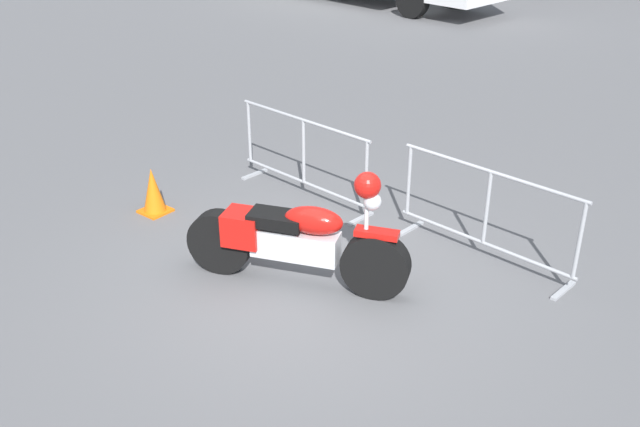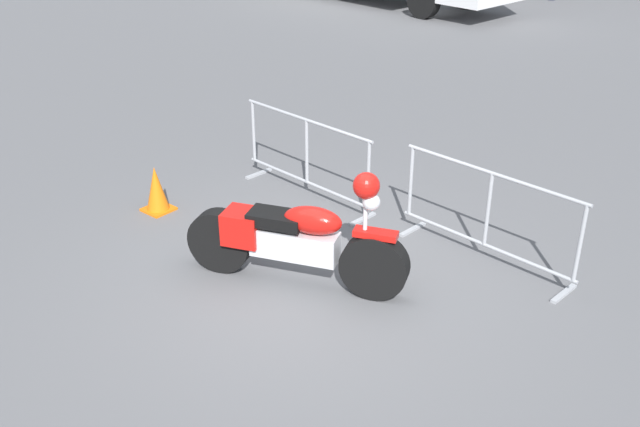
# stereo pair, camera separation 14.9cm
# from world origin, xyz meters

# --- Properties ---
(ground_plane) EXTENTS (120.00, 120.00, 0.00)m
(ground_plane) POSITION_xyz_m (0.00, 0.00, 0.00)
(ground_plane) COLOR #5B5B5E
(motorcycle) EXTENTS (2.28, 1.07, 1.35)m
(motorcycle) POSITION_xyz_m (-0.15, -0.06, 0.51)
(motorcycle) COLOR black
(motorcycle) RESTS_ON ground
(crowd_barrier_near) EXTENTS (2.19, 0.61, 1.07)m
(crowd_barrier_near) POSITION_xyz_m (-1.44, 1.61, 0.55)
(crowd_barrier_near) COLOR #9EA0A5
(crowd_barrier_near) RESTS_ON ground
(crowd_barrier_far) EXTENTS (2.19, 0.61, 1.07)m
(crowd_barrier_far) POSITION_xyz_m (1.13, 1.61, 0.55)
(crowd_barrier_far) COLOR #9EA0A5
(crowd_barrier_far) RESTS_ON ground
(traffic_cone) EXTENTS (0.34, 0.34, 0.59)m
(traffic_cone) POSITION_xyz_m (-2.60, 0.08, 0.29)
(traffic_cone) COLOR orange
(traffic_cone) RESTS_ON ground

